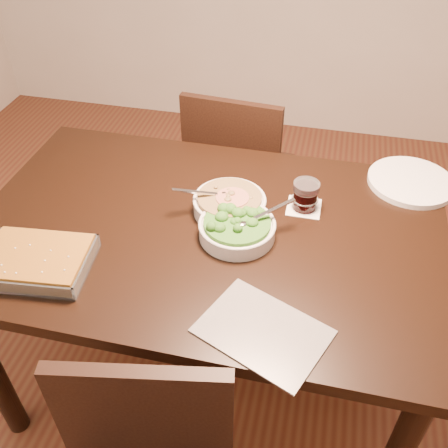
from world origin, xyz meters
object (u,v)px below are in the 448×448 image
at_px(table, 208,250).
at_px(baking_dish, 37,261).
at_px(dinner_plate, 411,182).
at_px(stew_bowl, 229,203).
at_px(chair_far, 237,170).
at_px(broccoli_bowl, 237,228).
at_px(wine_tumbler, 305,195).

relative_size(table, baking_dish, 4.61).
distance_m(baking_dish, dinner_plate, 1.18).
distance_m(stew_bowl, chair_far, 0.69).
bearing_deg(table, stew_bowl, 60.83).
bearing_deg(dinner_plate, broccoli_bowl, -143.22).
height_order(table, chair_far, chair_far).
relative_size(stew_bowl, dinner_plate, 0.85).
relative_size(table, broccoli_bowl, 6.00).
relative_size(table, dinner_plate, 5.03).
xyz_separation_m(table, stew_bowl, (0.05, 0.09, 0.13)).
bearing_deg(table, dinner_plate, 30.96).
height_order(table, stew_bowl, stew_bowl).
height_order(table, baking_dish, baking_dish).
relative_size(broccoli_bowl, dinner_plate, 0.84).
height_order(wine_tumbler, dinner_plate, wine_tumbler).
height_order(wine_tumbler, chair_far, chair_far).
bearing_deg(wine_tumbler, table, -149.96).
xyz_separation_m(stew_bowl, baking_dish, (-0.45, -0.35, -0.01)).
distance_m(stew_bowl, wine_tumbler, 0.23).
xyz_separation_m(wine_tumbler, chair_far, (-0.32, 0.54, -0.32)).
distance_m(broccoli_bowl, dinner_plate, 0.63).
relative_size(baking_dish, dinner_plate, 1.09).
relative_size(stew_bowl, wine_tumbler, 2.63).
xyz_separation_m(stew_bowl, broccoli_bowl, (0.05, -0.11, -0.00)).
height_order(table, wine_tumbler, wine_tumbler).
relative_size(stew_bowl, baking_dish, 0.78).
relative_size(baking_dish, wine_tumbler, 3.37).
bearing_deg(stew_bowl, wine_tumbler, 17.26).
bearing_deg(chair_far, broccoli_bowl, 106.27).
bearing_deg(broccoli_bowl, baking_dish, -153.61).
bearing_deg(wine_tumbler, baking_dish, -147.99).
bearing_deg(wine_tumbler, dinner_plate, 31.71).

